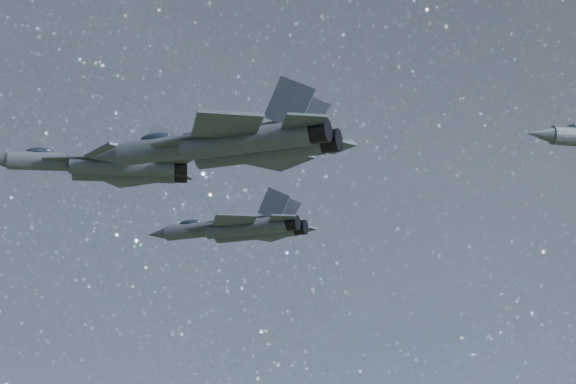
{
  "coord_description": "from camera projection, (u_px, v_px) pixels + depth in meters",
  "views": [
    {
      "loc": [
        -2.45,
        -72.45,
        133.49
      ],
      "look_at": [
        -1.35,
        -0.81,
        153.32
      ],
      "focal_mm": 60.0,
      "sensor_mm": 36.0,
      "label": 1
    }
  ],
  "objects": [
    {
      "name": "jet_right",
      "position": [
        233.0,
        144.0,
        61.62
      ],
      "size": [
        18.02,
        11.9,
        4.61
      ],
      "rotation": [
        0.0,
        0.0,
        -0.39
      ],
      "color": "#343C42"
    },
    {
      "name": "jet_lead",
      "position": [
        106.0,
        166.0,
        71.95
      ],
      "size": [
        16.07,
        11.29,
        4.06
      ],
      "rotation": [
        0.0,
        0.0,
        0.09
      ],
      "color": "#343C42"
    },
    {
      "name": "jet_left",
      "position": [
        239.0,
        228.0,
        94.51
      ],
      "size": [
        17.54,
        11.52,
        4.51
      ],
      "rotation": [
        0.0,
        0.0,
        -0.41
      ],
      "color": "#343C42"
    }
  ]
}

